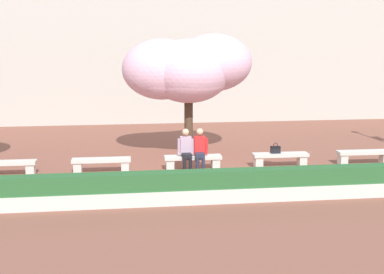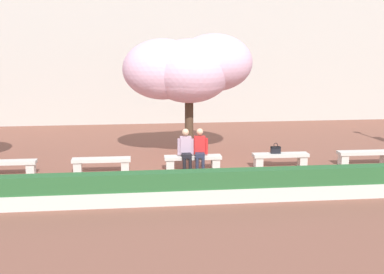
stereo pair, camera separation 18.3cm
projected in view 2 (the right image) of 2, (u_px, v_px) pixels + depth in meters
The scene contains 12 objects.
ground_plane at pixel (193, 170), 16.52m from camera, with size 100.00×100.00×0.00m, color brown.
building_facade at pixel (164, 12), 26.69m from camera, with size 28.00×4.00×10.63m, color #B7B2A8.
stone_bench_west_end at pixel (6, 166), 15.78m from camera, with size 1.76×0.45×0.45m.
stone_bench_near_west at pixel (101, 163), 16.12m from camera, with size 1.76×0.45×0.45m.
stone_bench_center at pixel (193, 160), 16.46m from camera, with size 1.76×0.45×0.45m.
stone_bench_near_east at pixel (280, 158), 16.80m from camera, with size 1.76×0.45×0.45m.
stone_bench_east_end at pixel (365, 156), 17.14m from camera, with size 1.76×0.45×0.45m.
person_seated_left at pixel (186, 148), 16.31m from camera, with size 0.51×0.68×1.29m.
person_seated_right at pixel (200, 148), 16.36m from camera, with size 0.51×0.71×1.29m.
handbag at pixel (276, 149), 16.74m from camera, with size 0.30×0.15×0.34m.
cherry_tree_main at pixel (189, 68), 17.72m from camera, with size 4.34×3.01×4.18m.
planter_hedge_foreground at pixel (210, 187), 13.21m from camera, with size 17.67×0.50×0.80m.
Camera 2 is at (-2.01, -15.94, 3.97)m, focal length 50.00 mm.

